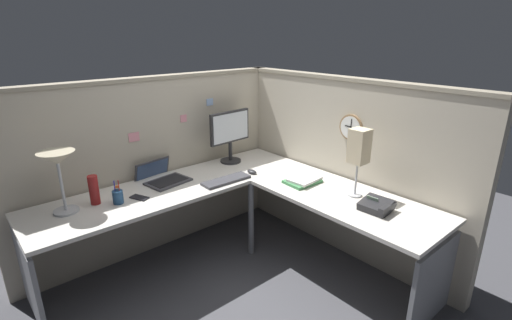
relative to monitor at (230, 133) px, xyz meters
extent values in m
plane|color=#47474C|center=(-0.31, -0.64, -1.02)|extent=(6.80, 6.80, 0.00)
cube|color=#B7AD99|center=(-0.67, 0.23, -0.25)|extent=(2.57, 0.10, 1.55)
cube|color=gray|center=(-0.67, 0.23, 0.54)|extent=(2.57, 0.12, 0.03)
cube|color=#B7AD99|center=(0.56, -0.90, -0.25)|extent=(0.10, 2.37, 1.55)
cube|color=gray|center=(0.56, -0.90, 0.54)|extent=(0.12, 2.37, 0.03)
cube|color=beige|center=(-0.68, -0.17, -0.31)|extent=(2.35, 0.66, 0.03)
cube|color=beige|center=(0.16, -1.24, -0.31)|extent=(0.66, 1.49, 0.03)
cylinder|color=slate|center=(-0.15, -0.48, -0.67)|extent=(0.05, 0.05, 0.70)
cube|color=slate|center=(-1.84, -0.17, -0.67)|extent=(0.03, 0.58, 0.60)
cube|color=slate|center=(0.16, -1.97, -0.67)|extent=(0.58, 0.03, 0.60)
cylinder|color=#232326|center=(0.00, 0.00, -0.28)|extent=(0.20, 0.20, 0.02)
cylinder|color=#232326|center=(0.00, 0.00, -0.18)|extent=(0.04, 0.04, 0.20)
cube|color=#232326|center=(0.00, 0.00, 0.06)|extent=(0.46, 0.06, 0.30)
cube|color=silver|center=(0.00, -0.02, 0.06)|extent=(0.42, 0.04, 0.26)
cube|color=#38383D|center=(-0.72, -0.08, -0.29)|extent=(0.37, 0.29, 0.02)
cube|color=black|center=(-0.72, -0.08, -0.28)|extent=(0.31, 0.22, 0.00)
cube|color=#38383D|center=(-0.75, 0.15, -0.25)|extent=(0.35, 0.12, 0.22)
cube|color=#384C72|center=(-0.75, 0.14, -0.25)|extent=(0.31, 0.10, 0.18)
cube|color=#38383D|center=(-0.34, -0.38, -0.28)|extent=(0.43, 0.15, 0.02)
ellipsoid|color=#232326|center=(-0.05, -0.37, -0.28)|extent=(0.06, 0.10, 0.03)
cylinder|color=#B7BABF|center=(-1.52, -0.09, -0.29)|extent=(0.17, 0.17, 0.02)
cylinder|color=#B7BABF|center=(-1.52, -0.09, -0.09)|extent=(0.02, 0.02, 0.38)
cone|color=#B2A88C|center=(-1.52, -0.09, 0.11)|extent=(0.24, 0.24, 0.09)
cylinder|color=navy|center=(-1.19, -0.20, -0.24)|extent=(0.08, 0.08, 0.10)
cylinder|color=#1E1EB2|center=(-1.20, -0.19, -0.18)|extent=(0.01, 0.01, 0.13)
cylinder|color=#B21E1E|center=(-1.18, -0.20, -0.18)|extent=(0.01, 0.01, 0.13)
cylinder|color=#D8591E|center=(-1.19, -0.18, -0.17)|extent=(0.03, 0.03, 0.01)
cube|color=black|center=(-1.04, -0.21, -0.29)|extent=(0.12, 0.16, 0.01)
cylinder|color=maroon|center=(-1.32, -0.09, -0.18)|extent=(0.07, 0.07, 0.22)
cube|color=#232326|center=(0.14, -1.51, -0.26)|extent=(0.20, 0.21, 0.10)
cube|color=#8CA58C|center=(0.14, -1.48, -0.22)|extent=(0.02, 0.09, 0.04)
cube|color=#232326|center=(0.14, -1.59, -0.24)|extent=(0.19, 0.05, 0.04)
cube|color=#3F7F4C|center=(0.13, -0.82, -0.28)|extent=(0.29, 0.23, 0.02)
cube|color=silver|center=(0.14, -0.83, -0.26)|extent=(0.28, 0.21, 0.02)
cylinder|color=#B7BABF|center=(0.25, -1.26, -0.29)|extent=(0.11, 0.11, 0.01)
cylinder|color=#B7BABF|center=(0.25, -1.26, -0.15)|extent=(0.02, 0.02, 0.27)
cube|color=beige|center=(0.25, -1.26, 0.11)|extent=(0.13, 0.13, 0.26)
cylinder|color=olive|center=(0.51, -1.00, 0.16)|extent=(0.03, 0.22, 0.22)
cylinder|color=white|center=(0.49, -1.00, 0.16)|extent=(0.00, 0.19, 0.19)
cube|color=black|center=(0.49, -0.98, 0.17)|extent=(0.00, 0.06, 0.01)
cube|color=black|center=(0.49, -1.01, 0.19)|extent=(0.00, 0.01, 0.08)
cube|color=#99B7E5|center=(-0.10, 0.18, 0.28)|extent=(0.07, 0.00, 0.07)
cube|color=pink|center=(-0.39, 0.18, 0.16)|extent=(0.06, 0.00, 0.07)
cube|color=pink|center=(-0.87, 0.18, 0.08)|extent=(0.09, 0.00, 0.08)
camera|label=1|loc=(-2.06, -2.75, 0.91)|focal=26.12mm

